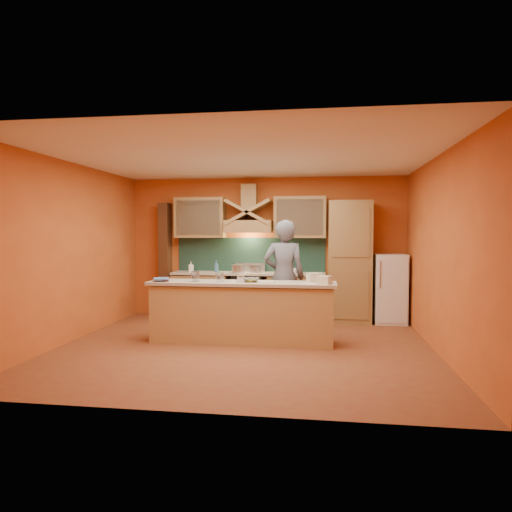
# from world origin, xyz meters

# --- Properties ---
(floor) EXTENTS (5.50, 5.00, 0.01)m
(floor) POSITION_xyz_m (0.00, 0.00, 0.00)
(floor) COLOR brown
(floor) RESTS_ON ground
(ceiling) EXTENTS (5.50, 5.00, 0.01)m
(ceiling) POSITION_xyz_m (0.00, 0.00, 2.80)
(ceiling) COLOR white
(ceiling) RESTS_ON wall_back
(wall_back) EXTENTS (5.50, 0.02, 2.80)m
(wall_back) POSITION_xyz_m (0.00, 2.50, 1.40)
(wall_back) COLOR #C75D27
(wall_back) RESTS_ON floor
(wall_front) EXTENTS (5.50, 0.02, 2.80)m
(wall_front) POSITION_xyz_m (0.00, -2.50, 1.40)
(wall_front) COLOR #C75D27
(wall_front) RESTS_ON floor
(wall_left) EXTENTS (0.02, 5.00, 2.80)m
(wall_left) POSITION_xyz_m (-2.75, 0.00, 1.40)
(wall_left) COLOR #C75D27
(wall_left) RESTS_ON floor
(wall_right) EXTENTS (0.02, 5.00, 2.80)m
(wall_right) POSITION_xyz_m (2.75, 0.00, 1.40)
(wall_right) COLOR #C75D27
(wall_right) RESTS_ON floor
(base_cabinet_left) EXTENTS (1.10, 0.60, 0.86)m
(base_cabinet_left) POSITION_xyz_m (-1.25, 2.20, 0.43)
(base_cabinet_left) COLOR #9D7947
(base_cabinet_left) RESTS_ON floor
(base_cabinet_right) EXTENTS (1.10, 0.60, 0.86)m
(base_cabinet_right) POSITION_xyz_m (0.65, 2.20, 0.43)
(base_cabinet_right) COLOR #9D7947
(base_cabinet_right) RESTS_ON floor
(counter_top) EXTENTS (3.00, 0.62, 0.04)m
(counter_top) POSITION_xyz_m (-0.30, 2.20, 0.90)
(counter_top) COLOR #B4AB99
(counter_top) RESTS_ON base_cabinet_left
(stove) EXTENTS (0.60, 0.58, 0.90)m
(stove) POSITION_xyz_m (-0.30, 2.20, 0.45)
(stove) COLOR black
(stove) RESTS_ON floor
(backsplash) EXTENTS (3.00, 0.03, 0.70)m
(backsplash) POSITION_xyz_m (-0.30, 2.48, 1.25)
(backsplash) COLOR #16322B
(backsplash) RESTS_ON wall_back
(range_hood) EXTENTS (0.92, 0.50, 0.24)m
(range_hood) POSITION_xyz_m (-0.30, 2.25, 1.82)
(range_hood) COLOR #9D7947
(range_hood) RESTS_ON wall_back
(hood_chimney) EXTENTS (0.30, 0.30, 0.50)m
(hood_chimney) POSITION_xyz_m (-0.30, 2.35, 2.40)
(hood_chimney) COLOR #9D7947
(hood_chimney) RESTS_ON wall_back
(upper_cabinet_left) EXTENTS (1.00, 0.35, 0.80)m
(upper_cabinet_left) POSITION_xyz_m (-1.30, 2.33, 2.00)
(upper_cabinet_left) COLOR #9D7947
(upper_cabinet_left) RESTS_ON wall_back
(upper_cabinet_right) EXTENTS (1.00, 0.35, 0.80)m
(upper_cabinet_right) POSITION_xyz_m (0.70, 2.33, 2.00)
(upper_cabinet_right) COLOR #9D7947
(upper_cabinet_right) RESTS_ON wall_back
(pantry_column) EXTENTS (0.80, 0.60, 2.30)m
(pantry_column) POSITION_xyz_m (1.65, 2.20, 1.15)
(pantry_column) COLOR #9D7947
(pantry_column) RESTS_ON floor
(fridge) EXTENTS (0.58, 0.60, 1.30)m
(fridge) POSITION_xyz_m (2.40, 2.20, 0.65)
(fridge) COLOR white
(fridge) RESTS_ON floor
(trim_column_left) EXTENTS (0.20, 0.30, 2.30)m
(trim_column_left) POSITION_xyz_m (-2.05, 2.35, 1.15)
(trim_column_left) COLOR #472816
(trim_column_left) RESTS_ON floor
(island_body) EXTENTS (2.80, 0.55, 0.88)m
(island_body) POSITION_xyz_m (-0.10, 0.30, 0.44)
(island_body) COLOR tan
(island_body) RESTS_ON floor
(island_top) EXTENTS (2.90, 0.62, 0.05)m
(island_top) POSITION_xyz_m (-0.10, 0.30, 0.92)
(island_top) COLOR #B4AB99
(island_top) RESTS_ON island_body
(person) EXTENTS (0.72, 0.49, 1.91)m
(person) POSITION_xyz_m (0.50, 1.02, 0.96)
(person) COLOR slate
(person) RESTS_ON floor
(pot_large) EXTENTS (0.26, 0.26, 0.16)m
(pot_large) POSITION_xyz_m (-0.49, 2.09, 0.98)
(pot_large) COLOR silver
(pot_large) RESTS_ON stove
(pot_small) EXTENTS (0.23, 0.23, 0.14)m
(pot_small) POSITION_xyz_m (-0.17, 2.20, 0.97)
(pot_small) COLOR #BBBAC2
(pot_small) RESTS_ON stove
(soap_bottle_a) EXTENTS (0.12, 0.12, 0.21)m
(soap_bottle_a) POSITION_xyz_m (-1.45, 2.17, 1.02)
(soap_bottle_a) COLOR silver
(soap_bottle_a) RESTS_ON counter_top
(soap_bottle_b) EXTENTS (0.13, 0.13, 0.23)m
(soap_bottle_b) POSITION_xyz_m (-0.94, 2.17, 1.04)
(soap_bottle_b) COLOR #366797
(soap_bottle_b) RESTS_ON counter_top
(bowl_back) EXTENTS (0.32, 0.32, 0.08)m
(bowl_back) POSITION_xyz_m (0.44, 2.15, 0.96)
(bowl_back) COLOR white
(bowl_back) RESTS_ON counter_top
(dish_rack) EXTENTS (0.28, 0.24, 0.09)m
(dish_rack) POSITION_xyz_m (0.52, 2.22, 0.96)
(dish_rack) COLOR white
(dish_rack) RESTS_ON counter_top
(book_lower) EXTENTS (0.30, 0.35, 0.03)m
(book_lower) POSITION_xyz_m (-1.48, 0.24, 0.96)
(book_lower) COLOR #A34A3A
(book_lower) RESTS_ON island_top
(book_upper) EXTENTS (0.32, 0.37, 0.02)m
(book_upper) POSITION_xyz_m (-1.48, 0.19, 0.98)
(book_upper) COLOR #446596
(book_upper) RESTS_ON island_top
(jar_large) EXTENTS (0.16, 0.16, 0.16)m
(jar_large) POSITION_xyz_m (-0.82, 0.23, 1.03)
(jar_large) COLOR silver
(jar_large) RESTS_ON island_top
(jar_small) EXTENTS (0.15, 0.15, 0.14)m
(jar_small) POSITION_xyz_m (-0.43, 0.23, 1.02)
(jar_small) COLOR white
(jar_small) RESTS_ON island_top
(kitchen_scale) EXTENTS (0.13, 0.13, 0.09)m
(kitchen_scale) POSITION_xyz_m (-0.10, 0.22, 0.99)
(kitchen_scale) COLOR silver
(kitchen_scale) RESTS_ON island_top
(mixing_bowl) EXTENTS (0.26, 0.26, 0.06)m
(mixing_bowl) POSITION_xyz_m (0.05, 0.29, 0.98)
(mixing_bowl) COLOR silver
(mixing_bowl) RESTS_ON island_top
(cloth) EXTENTS (0.26, 0.21, 0.02)m
(cloth) POSITION_xyz_m (0.29, 0.23, 0.95)
(cloth) COLOR beige
(cloth) RESTS_ON island_top
(grocery_bag_a) EXTENTS (0.26, 0.24, 0.13)m
(grocery_bag_a) POSITION_xyz_m (1.01, 0.49, 1.01)
(grocery_bag_a) COLOR beige
(grocery_bag_a) RESTS_ON island_top
(grocery_bag_b) EXTENTS (0.24, 0.23, 0.12)m
(grocery_bag_b) POSITION_xyz_m (1.16, 0.18, 1.00)
(grocery_bag_b) COLOR beige
(grocery_bag_b) RESTS_ON island_top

